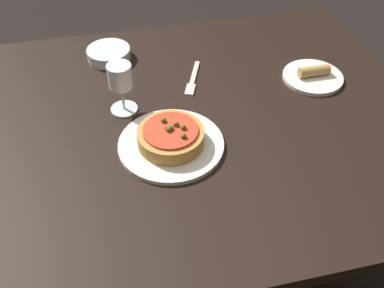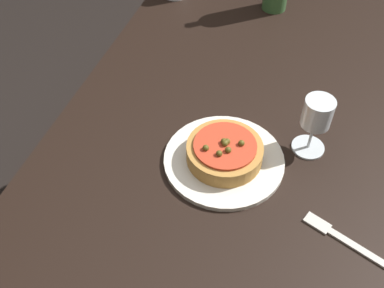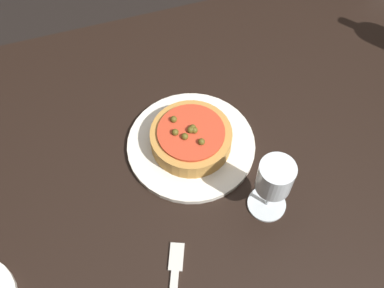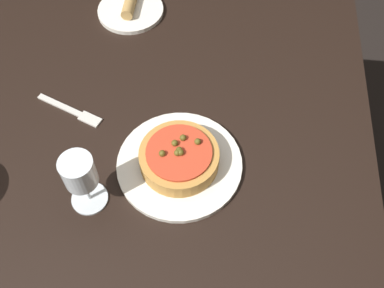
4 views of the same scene
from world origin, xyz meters
The scene contains 8 objects.
ground_plane centered at (0.00, 0.00, 0.00)m, with size 14.00×14.00×0.00m, color black.
dining_table centered at (0.00, 0.00, 0.67)m, with size 1.58×1.03×0.75m.
dinner_plate centered at (-0.08, 0.09, 0.75)m, with size 0.27×0.27×0.01m.
pizza centered at (-0.08, 0.09, 0.78)m, with size 0.17×0.17×0.06m.
wine_glass centered at (0.02, -0.08, 0.85)m, with size 0.08×0.08×0.15m.
side_bowl centered at (0.03, -0.35, 0.76)m, with size 0.14×0.14×0.03m.
fork centered at (-0.20, -0.17, 0.75)m, with size 0.08×0.17×0.00m.
side_plate centered at (-0.55, -0.10, 0.76)m, with size 0.18×0.18×0.04m.
Camera 1 is at (0.05, 0.90, 1.54)m, focal length 42.00 mm.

